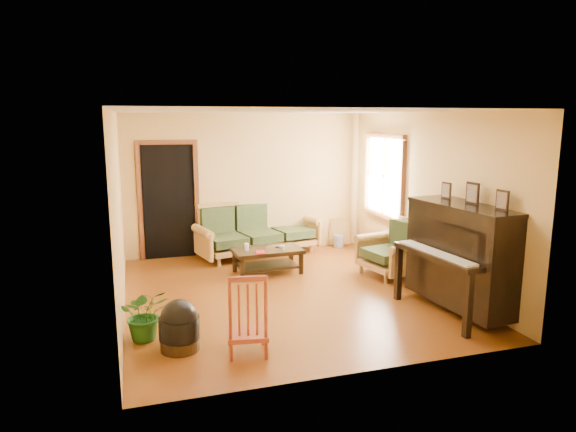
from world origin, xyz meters
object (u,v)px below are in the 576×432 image
object	(u,v)px
footstool	(180,331)
potted_plant	(145,314)
sofa	(259,229)
red_chair	(247,313)
ceramic_crock	(339,241)
piano	(465,258)
armchair	(390,248)
coffee_table	(267,261)

from	to	relation	value
footstool	potted_plant	xyz separation A→B (m)	(-0.35, 0.39, 0.09)
potted_plant	sofa	bearing A→B (deg)	56.60
sofa	footstool	distance (m)	4.06
red_chair	potted_plant	xyz separation A→B (m)	(-1.04, 0.69, -0.15)
ceramic_crock	sofa	bearing A→B (deg)	-176.32
piano	potted_plant	xyz separation A→B (m)	(-4.02, 0.30, -0.41)
armchair	ceramic_crock	bearing A→B (deg)	80.48
ceramic_crock	potted_plant	bearing A→B (deg)	-138.55
potted_plant	coffee_table	bearing A→B (deg)	46.24
piano	footstool	xyz separation A→B (m)	(-3.67, -0.09, -0.50)
sofa	red_chair	distance (m)	4.08
piano	ceramic_crock	xyz separation A→B (m)	(-0.23, 3.65, -0.60)
sofa	potted_plant	xyz separation A→B (m)	(-2.14, -3.24, -0.18)
coffee_table	armchair	world-z (taller)	armchair
coffee_table	piano	xyz separation A→B (m)	(2.02, -2.39, 0.51)
coffee_table	sofa	bearing A→B (deg)	83.11
red_chair	potted_plant	world-z (taller)	red_chair
coffee_table	footstool	world-z (taller)	footstool
sofa	piano	bearing A→B (deg)	-75.03
armchair	footstool	world-z (taller)	armchair
footstool	potted_plant	world-z (taller)	potted_plant
sofa	ceramic_crock	distance (m)	1.70
piano	potted_plant	distance (m)	4.05
coffee_table	ceramic_crock	size ratio (longest dim) A/B	4.68
armchair	red_chair	size ratio (longest dim) A/B	1.01
piano	footstool	distance (m)	3.71
coffee_table	ceramic_crock	distance (m)	2.19
sofa	potted_plant	size ratio (longest dim) A/B	3.71
piano	coffee_table	bearing A→B (deg)	124.77
footstool	ceramic_crock	size ratio (longest dim) A/B	1.88
coffee_table	potted_plant	size ratio (longest dim) A/B	1.82
piano	red_chair	size ratio (longest dim) A/B	1.76
piano	footstool	size ratio (longest dim) A/B	3.62
armchair	ceramic_crock	distance (m)	2.00
coffee_table	armchair	distance (m)	1.99
potted_plant	red_chair	bearing A→B (deg)	-33.50
armchair	potted_plant	world-z (taller)	armchair
piano	footstool	world-z (taller)	piano
coffee_table	armchair	bearing A→B (deg)	-21.03
ceramic_crock	armchair	bearing A→B (deg)	-88.40
sofa	ceramic_crock	xyz separation A→B (m)	(1.65, 0.11, -0.37)
red_chair	potted_plant	size ratio (longest dim) A/B	1.50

